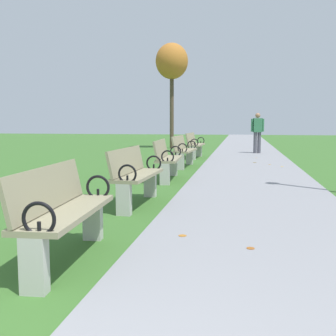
# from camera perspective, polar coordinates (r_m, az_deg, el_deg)

# --- Properties ---
(paved_walkway) EXTENTS (2.75, 44.00, 0.02)m
(paved_walkway) POSITION_cam_1_polar(r_m,az_deg,el_deg) (18.90, 10.67, 2.36)
(paved_walkway) COLOR gray
(paved_walkway) RESTS_ON ground
(park_bench_2) EXTENTS (0.55, 1.62, 0.90)m
(park_bench_2) POSITION_cam_1_polar(r_m,az_deg,el_deg) (4.03, -14.18, -5.69)
(park_bench_2) COLOR gray
(park_bench_2) RESTS_ON ground
(park_bench_3) EXTENTS (0.53, 1.62, 0.90)m
(park_bench_3) POSITION_cam_1_polar(r_m,az_deg,el_deg) (6.55, -4.51, -0.88)
(park_bench_3) COLOR gray
(park_bench_3) RESTS_ON ground
(park_bench_4) EXTENTS (0.54, 1.62, 0.90)m
(park_bench_4) POSITION_cam_1_polar(r_m,az_deg,el_deg) (9.33, -0.15, 1.32)
(park_bench_4) COLOR gray
(park_bench_4) RESTS_ON ground
(park_bench_5) EXTENTS (0.55, 1.62, 0.90)m
(park_bench_5) POSITION_cam_1_polar(r_m,az_deg,el_deg) (12.01, 2.12, 2.46)
(park_bench_5) COLOR gray
(park_bench_5) RESTS_ON ground
(park_bench_6) EXTENTS (0.55, 1.62, 0.90)m
(park_bench_6) POSITION_cam_1_polar(r_m,az_deg,el_deg) (14.91, 3.65, 3.22)
(park_bench_6) COLOR gray
(park_bench_6) RESTS_ON ground
(tree_2) EXTENTS (1.54, 1.54, 5.00)m
(tree_2) POSITION_cam_1_polar(r_m,az_deg,el_deg) (20.46, 0.53, 14.18)
(tree_2) COLOR #4C3D2D
(tree_2) RESTS_ON ground
(pedestrian_walking) EXTENTS (0.52, 0.27, 1.62)m
(pedestrian_walking) POSITION_cam_1_polar(r_m,az_deg,el_deg) (17.32, 12.11, 5.00)
(pedestrian_walking) COLOR #4C4C56
(pedestrian_walking) RESTS_ON paved_walkway
(scattered_leaves) EXTENTS (4.80, 10.94, 0.02)m
(scattered_leaves) POSITION_cam_1_polar(r_m,az_deg,el_deg) (8.21, 2.45, -2.69)
(scattered_leaves) COLOR brown
(scattered_leaves) RESTS_ON ground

